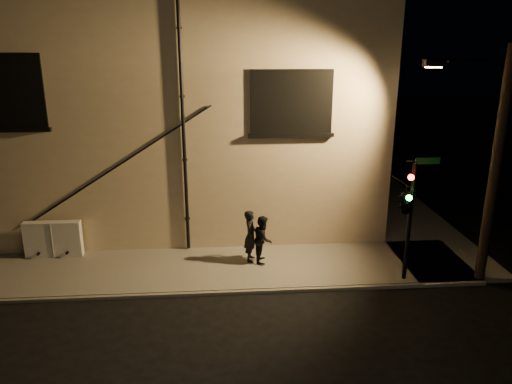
{
  "coord_description": "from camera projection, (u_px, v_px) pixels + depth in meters",
  "views": [
    {
      "loc": [
        -0.74,
        -12.64,
        7.02
      ],
      "look_at": [
        0.39,
        1.8,
        2.43
      ],
      "focal_mm": 35.0,
      "sensor_mm": 36.0,
      "label": 1
    }
  ],
  "objects": [
    {
      "name": "ground",
      "position": [
        247.0,
        293.0,
        14.19
      ],
      "size": [
        90.0,
        90.0,
        0.0
      ],
      "primitive_type": "plane",
      "color": "black"
    },
    {
      "name": "sidewalk",
      "position": [
        273.0,
        231.0,
        18.43
      ],
      "size": [
        21.0,
        16.0,
        0.12
      ],
      "color": "slate",
      "rests_on": "ground"
    },
    {
      "name": "building",
      "position": [
        163.0,
        99.0,
        21.18
      ],
      "size": [
        16.2,
        12.23,
        8.8
      ],
      "color": "beige",
      "rests_on": "ground"
    },
    {
      "name": "utility_cabinet",
      "position": [
        53.0,
        239.0,
        16.09
      ],
      "size": [
        1.8,
        0.3,
        1.18
      ],
      "primitive_type": "cube",
      "color": "white",
      "rests_on": "sidewalk"
    },
    {
      "name": "pedestrian_a",
      "position": [
        251.0,
        236.0,
        15.73
      ],
      "size": [
        0.51,
        0.67,
        1.66
      ],
      "primitive_type": "imported",
      "rotation": [
        0.0,
        0.0,
        1.38
      ],
      "color": "black",
      "rests_on": "sidewalk"
    },
    {
      "name": "pedestrian_b",
      "position": [
        263.0,
        239.0,
        15.68
      ],
      "size": [
        0.68,
        0.81,
        1.51
      ],
      "primitive_type": "imported",
      "rotation": [
        0.0,
        0.0,
        1.42
      ],
      "color": "black",
      "rests_on": "sidewalk"
    },
    {
      "name": "traffic_signal",
      "position": [
        406.0,
        201.0,
        13.91
      ],
      "size": [
        1.21,
        2.14,
        3.66
      ],
      "color": "black",
      "rests_on": "sidewalk"
    },
    {
      "name": "streetlamp_pole",
      "position": [
        491.0,
        162.0,
        13.83
      ],
      "size": [
        2.02,
        1.38,
        6.82
      ],
      "color": "black",
      "rests_on": "ground"
    }
  ]
}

